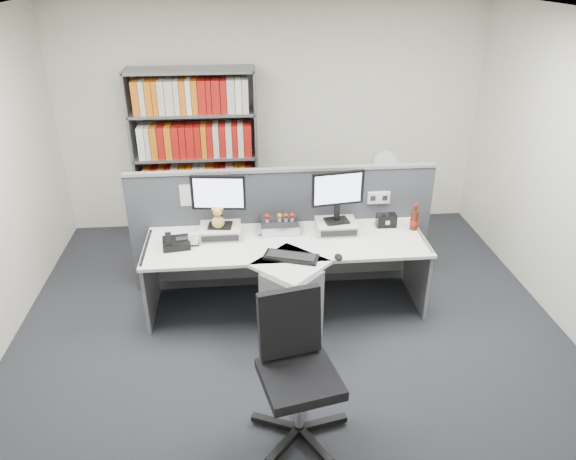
{
  "coord_description": "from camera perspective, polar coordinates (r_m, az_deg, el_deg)",
  "views": [
    {
      "loc": [
        -0.39,
        -3.56,
        3.07
      ],
      "look_at": [
        0.0,
        0.65,
        0.92
      ],
      "focal_mm": 33.62,
      "sensor_mm": 36.0,
      "label": 1
    }
  ],
  "objects": [
    {
      "name": "monitor_left",
      "position": [
        4.94,
        -7.38,
        3.52
      ],
      "size": [
        0.5,
        0.18,
        0.51
      ],
      "color": "black",
      "rests_on": "monitor_riser_left"
    },
    {
      "name": "office_chair",
      "position": [
        3.81,
        0.85,
        -14.08
      ],
      "size": [
        0.7,
        0.69,
        1.06
      ],
      "color": "silver",
      "rests_on": "ground"
    },
    {
      "name": "ground",
      "position": [
        4.72,
        0.74,
        -13.65
      ],
      "size": [
        5.5,
        5.5,
        0.0
      ],
      "primitive_type": "plane",
      "color": "#2B2D33",
      "rests_on": "ground"
    },
    {
      "name": "keyboard",
      "position": [
        4.7,
        0.34,
        -2.85
      ],
      "size": [
        0.51,
        0.32,
        0.03
      ],
      "color": "black",
      "rests_on": "desk"
    },
    {
      "name": "monitor_right",
      "position": [
        5.02,
        5.29,
        3.98
      ],
      "size": [
        0.5,
        0.19,
        0.51
      ],
      "color": "black",
      "rests_on": "monitor_riser_right"
    },
    {
      "name": "desk_fan",
      "position": [
        6.14,
        10.13,
        6.71
      ],
      "size": [
        0.27,
        0.16,
        0.46
      ],
      "color": "white",
      "rests_on": "filing_cabinet"
    },
    {
      "name": "desk",
      "position": [
        4.92,
        0.06,
        -5.11
      ],
      "size": [
        2.6,
        1.2,
        0.72
      ],
      "color": "white",
      "rests_on": "ground"
    },
    {
      "name": "desk_phone",
      "position": [
        4.98,
        -11.8,
        -1.31
      ],
      "size": [
        0.27,
        0.25,
        0.1
      ],
      "color": "black",
      "rests_on": "desk"
    },
    {
      "name": "shelving_unit",
      "position": [
        6.38,
        -9.65,
        7.4
      ],
      "size": [
        1.41,
        0.4,
        2.0
      ],
      "color": "slate",
      "rests_on": "ground"
    },
    {
      "name": "desk_calendar",
      "position": [
        4.97,
        -9.96,
        -1.08
      ],
      "size": [
        0.1,
        0.07,
        0.12
      ],
      "color": "black",
      "rests_on": "desk"
    },
    {
      "name": "desktop_pc",
      "position": [
        5.17,
        -0.9,
        0.51
      ],
      "size": [
        0.36,
        0.32,
        0.09
      ],
      "color": "black",
      "rests_on": "desk"
    },
    {
      "name": "partition",
      "position": [
        5.4,
        -0.53,
        0.3
      ],
      "size": [
        3.0,
        0.08,
        1.27
      ],
      "color": "#404249",
      "rests_on": "ground"
    },
    {
      "name": "monitor_riser_left",
      "position": [
        5.09,
        -7.15,
        -0.13
      ],
      "size": [
        0.38,
        0.31,
        0.1
      ],
      "color": "beige",
      "rests_on": "desk"
    },
    {
      "name": "monitor_riser_right",
      "position": [
        5.16,
        5.13,
        0.38
      ],
      "size": [
        0.38,
        0.31,
        0.1
      ],
      "color": "beige",
      "rests_on": "desk"
    },
    {
      "name": "figurines",
      "position": [
        5.12,
        -0.72,
        1.43
      ],
      "size": [
        0.29,
        0.05,
        0.09
      ],
      "color": "beige",
      "rests_on": "desktop_pc"
    },
    {
      "name": "mouse",
      "position": [
        4.7,
        5.35,
        -2.86
      ],
      "size": [
        0.07,
        0.11,
        0.04
      ],
      "primitive_type": "ellipsoid",
      "color": "black",
      "rests_on": "desk"
    },
    {
      "name": "room_shell",
      "position": [
        3.8,
        0.9,
        7.3
      ],
      "size": [
        5.04,
        5.54,
        2.72
      ],
      "color": "white",
      "rests_on": "ground"
    },
    {
      "name": "plush_toy",
      "position": [
        5.0,
        -7.42,
        1.12
      ],
      "size": [
        0.12,
        0.12,
        0.21
      ],
      "color": "gold",
      "rests_on": "monitor_riser_left"
    },
    {
      "name": "filing_cabinet",
      "position": [
        6.39,
        9.67,
        1.33
      ],
      "size": [
        0.45,
        0.61,
        0.7
      ],
      "color": "slate",
      "rests_on": "ground"
    },
    {
      "name": "speaker",
      "position": [
        5.32,
        10.35,
        1.02
      ],
      "size": [
        0.19,
        0.1,
        0.13
      ],
      "primitive_type": "cube",
      "color": "black",
      "rests_on": "desk"
    },
    {
      "name": "cola_bottle",
      "position": [
        5.3,
        13.21,
        1.04
      ],
      "size": [
        0.08,
        0.08,
        0.26
      ],
      "color": "#3F190A",
      "rests_on": "desk"
    }
  ]
}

